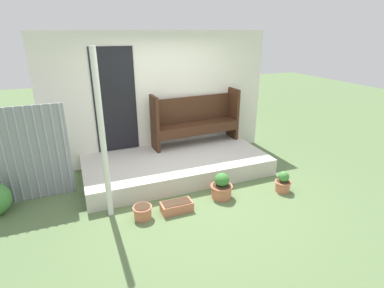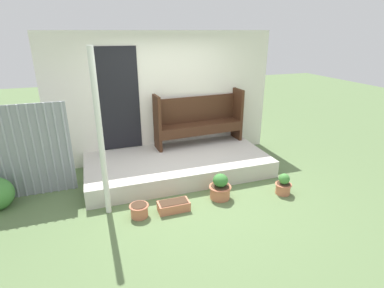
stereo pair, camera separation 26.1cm
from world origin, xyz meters
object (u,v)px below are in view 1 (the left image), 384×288
object	(u,v)px
bench	(195,118)
planter_box_rect	(177,206)
support_post	(103,139)
flower_pot_middle	(222,187)
flower_pot_right	(283,183)
flower_pot_left	(143,211)

from	to	relation	value
bench	planter_box_rect	xyz separation A→B (m)	(-1.09, -1.87, -0.80)
support_post	flower_pot_middle	size ratio (longest dim) A/B	5.61
support_post	planter_box_rect	bearing A→B (deg)	-16.94
flower_pot_right	support_post	bearing A→B (deg)	171.97
flower_pot_left	flower_pot_middle	size ratio (longest dim) A/B	0.68
flower_pot_middle	planter_box_rect	size ratio (longest dim) A/B	0.90
support_post	flower_pot_left	bearing A→B (deg)	-33.07
flower_pot_left	flower_pot_right	xyz separation A→B (m)	(2.41, -0.12, 0.05)
support_post	flower_pot_left	distance (m)	1.21
flower_pot_left	planter_box_rect	world-z (taller)	flower_pot_left
bench	planter_box_rect	world-z (taller)	bench
flower_pot_right	bench	bearing A→B (deg)	112.06
flower_pot_right	planter_box_rect	world-z (taller)	flower_pot_right
flower_pot_left	planter_box_rect	xyz separation A→B (m)	(0.52, -0.01, -0.03)
flower_pot_left	planter_box_rect	bearing A→B (deg)	-1.39
support_post	planter_box_rect	size ratio (longest dim) A/B	5.05
flower_pot_left	planter_box_rect	size ratio (longest dim) A/B	0.61
planter_box_rect	support_post	bearing A→B (deg)	163.06
support_post	flower_pot_middle	world-z (taller)	support_post
support_post	flower_pot_middle	distance (m)	2.05
bench	planter_box_rect	distance (m)	2.30
support_post	bench	bearing A→B (deg)	37.76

